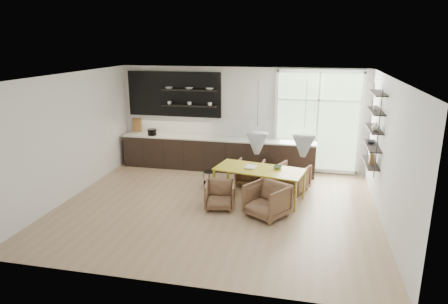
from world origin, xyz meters
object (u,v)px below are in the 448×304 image
(armchair_back_right, at_px, (292,178))
(armchair_front_right, at_px, (267,200))
(armchair_back_left, at_px, (250,172))
(wire_stool, at_px, (209,177))
(armchair_front_left, at_px, (220,195))
(dining_table, at_px, (259,171))

(armchair_back_right, xyz_separation_m, armchair_front_right, (-0.43, -1.62, 0.02))
(armchair_back_left, height_order, armchair_front_right, armchair_front_right)
(armchair_back_left, relative_size, wire_stool, 1.71)
(armchair_front_left, bearing_deg, dining_table, 34.42)
(armchair_back_right, bearing_deg, armchair_back_left, 9.70)
(armchair_back_right, relative_size, armchair_front_right, 0.94)
(armchair_front_left, height_order, armchair_front_right, armchair_front_right)
(armchair_back_right, relative_size, wire_stool, 1.82)
(armchair_front_left, relative_size, armchair_front_right, 0.84)
(armchair_front_right, bearing_deg, wire_stool, 170.15)
(armchair_back_left, distance_m, armchair_back_right, 1.11)
(dining_table, height_order, armchair_back_left, dining_table)
(armchair_back_right, height_order, wire_stool, armchair_back_right)
(dining_table, height_order, armchair_back_right, dining_table)
(armchair_front_right, bearing_deg, armchair_back_left, 141.30)
(armchair_front_left, xyz_separation_m, wire_stool, (-0.56, 1.26, -0.04))
(armchair_back_right, bearing_deg, dining_table, 66.50)
(wire_stool, bearing_deg, armchair_back_right, 3.86)
(dining_table, bearing_deg, armchair_back_right, 54.24)
(armchair_front_left, bearing_deg, armchair_back_left, 67.14)
(armchair_back_right, xyz_separation_m, armchair_front_left, (-1.50, -1.40, -0.04))
(dining_table, bearing_deg, wire_stool, 169.34)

